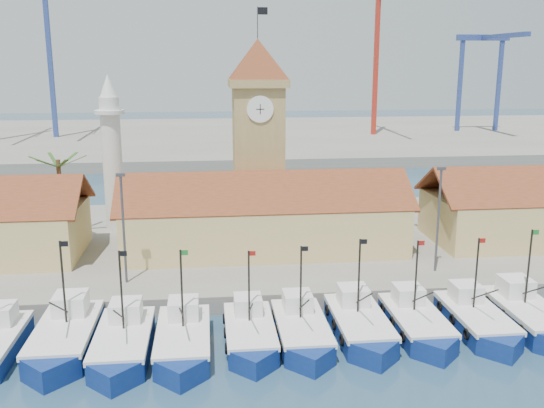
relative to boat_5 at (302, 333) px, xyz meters
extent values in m
plane|color=navy|center=(-1.01, -2.74, -0.74)|extent=(400.00, 400.00, 0.00)
cube|color=gray|center=(-1.01, 21.26, 0.01)|extent=(140.00, 32.00, 1.50)
cube|color=gray|center=(-1.01, 107.26, 0.26)|extent=(240.00, 80.00, 2.00)
cube|color=navy|center=(-16.09, 0.94, -0.20)|extent=(3.73, 8.44, 1.92)
cube|color=navy|center=(-16.09, -3.29, -0.20)|extent=(3.73, 3.73, 1.92)
cube|color=silver|center=(-16.09, 0.94, 0.76)|extent=(3.81, 8.68, 0.37)
cube|color=silver|center=(-16.09, 3.05, 1.61)|extent=(2.24, 2.35, 1.49)
cylinder|color=black|center=(-16.09, 1.47, 3.74)|extent=(0.15, 0.15, 5.97)
cube|color=black|center=(-15.82, 1.47, 6.51)|extent=(0.53, 0.02, 0.37)
cube|color=navy|center=(-12.11, -0.27, -0.23)|extent=(3.52, 7.96, 1.81)
cube|color=navy|center=(-12.11, -4.25, -0.23)|extent=(3.52, 3.52, 1.81)
cube|color=silver|center=(-12.11, -0.27, 0.67)|extent=(3.59, 8.18, 0.35)
cube|color=silver|center=(-12.11, 1.72, 1.47)|extent=(2.11, 2.21, 1.41)
cylinder|color=black|center=(-12.11, 0.23, 3.48)|extent=(0.14, 0.14, 5.63)
cube|color=black|center=(-11.85, 0.23, 6.10)|extent=(0.50, 0.02, 0.35)
cube|color=navy|center=(-8.15, -0.29, -0.24)|extent=(3.48, 7.88, 1.79)
cube|color=navy|center=(-8.15, -4.23, -0.24)|extent=(3.48, 3.48, 1.79)
cube|color=silver|center=(-8.15, -0.29, 0.66)|extent=(3.55, 8.10, 0.35)
cube|color=silver|center=(-8.15, 1.68, 1.45)|extent=(2.09, 2.19, 1.39)
cylinder|color=black|center=(-8.15, 0.21, 3.44)|extent=(0.14, 0.14, 5.57)
cube|color=#197226|center=(-7.90, 0.21, 6.03)|extent=(0.50, 0.02, 0.35)
cube|color=navy|center=(-3.61, 0.36, -0.27)|extent=(3.27, 7.41, 1.68)
cube|color=navy|center=(-3.61, -3.35, -0.27)|extent=(3.27, 3.27, 1.68)
cube|color=silver|center=(-3.61, 0.36, 0.57)|extent=(3.34, 7.61, 0.33)
cube|color=silver|center=(-3.61, 2.21, 1.32)|extent=(1.96, 2.06, 1.31)
cylinder|color=black|center=(-3.61, 0.82, 3.19)|extent=(0.13, 0.13, 5.24)
cube|color=#A5140F|center=(-3.37, 0.82, 5.62)|extent=(0.47, 0.02, 0.33)
cube|color=navy|center=(0.00, 0.38, -0.26)|extent=(3.37, 7.63, 1.73)
cube|color=navy|center=(0.00, -3.43, -0.26)|extent=(3.37, 3.37, 1.73)
cube|color=silver|center=(0.00, 0.38, 0.61)|extent=(3.44, 7.84, 0.34)
cube|color=silver|center=(0.00, 2.29, 1.38)|extent=(2.02, 2.12, 1.35)
cylinder|color=black|center=(0.00, 0.86, 3.31)|extent=(0.13, 0.13, 5.40)
cube|color=black|center=(0.24, 0.86, 5.82)|extent=(0.48, 0.02, 0.34)
cube|color=navy|center=(4.22, 0.79, -0.24)|extent=(3.49, 7.91, 1.80)
cube|color=navy|center=(4.22, -3.16, -0.24)|extent=(3.49, 3.49, 1.80)
cube|color=silver|center=(4.22, 0.79, 0.66)|extent=(3.56, 8.13, 0.35)
cube|color=silver|center=(4.22, 2.77, 1.46)|extent=(2.10, 2.20, 1.40)
cylinder|color=black|center=(4.22, 1.29, 3.46)|extent=(0.14, 0.14, 5.59)
cube|color=black|center=(4.47, 1.29, 6.05)|extent=(0.50, 0.02, 0.35)
cube|color=navy|center=(8.39, 0.80, -0.26)|extent=(3.37, 7.63, 1.73)
cube|color=navy|center=(8.39, -3.01, -0.26)|extent=(3.37, 3.37, 1.73)
cube|color=silver|center=(8.39, 0.80, 0.61)|extent=(3.44, 7.84, 0.34)
cube|color=silver|center=(8.39, 2.71, 1.38)|extent=(2.02, 2.12, 1.35)
cylinder|color=black|center=(8.39, 1.28, 3.31)|extent=(0.13, 0.13, 5.39)
cube|color=#A5140F|center=(8.63, 1.28, 5.81)|extent=(0.48, 0.02, 0.34)
cube|color=navy|center=(12.85, 0.74, -0.25)|extent=(3.40, 7.69, 1.75)
cube|color=navy|center=(12.85, -3.10, -0.25)|extent=(3.40, 3.40, 1.75)
cube|color=silver|center=(12.85, 0.74, 0.62)|extent=(3.47, 7.90, 0.34)
cube|color=silver|center=(12.85, 2.66, 1.40)|extent=(2.04, 2.14, 1.36)
cylinder|color=black|center=(12.85, 1.23, 3.34)|extent=(0.14, 0.14, 5.44)
cube|color=#A5140F|center=(13.09, 1.23, 5.87)|extent=(0.49, 0.02, 0.34)
cube|color=navy|center=(16.91, 0.92, -0.22)|extent=(3.62, 8.19, 1.86)
cube|color=silver|center=(16.91, 0.92, 0.71)|extent=(3.69, 8.42, 0.36)
cube|color=silver|center=(16.91, 2.97, 1.54)|extent=(2.17, 2.28, 1.45)
cylinder|color=black|center=(16.91, 1.44, 3.61)|extent=(0.14, 0.14, 5.79)
cube|color=#197226|center=(17.17, 1.44, 6.30)|extent=(0.52, 0.02, 0.36)
cube|color=tan|center=(-1.01, 17.26, 3.01)|extent=(26.00, 10.00, 4.50)
cube|color=brown|center=(-1.01, 14.76, 6.76)|extent=(27.04, 5.13, 3.21)
cube|color=brown|center=(-1.01, 19.76, 6.76)|extent=(27.04, 5.13, 3.21)
cube|color=tan|center=(-1.01, 23.26, 8.26)|extent=(5.00, 5.00, 15.00)
cube|color=tan|center=(-1.01, 23.26, 16.16)|extent=(5.80, 5.80, 0.80)
pyramid|color=brown|center=(-1.01, 23.26, 18.46)|extent=(5.80, 5.80, 4.00)
cylinder|color=white|center=(-1.01, 20.71, 13.76)|extent=(2.60, 0.15, 2.60)
cube|color=black|center=(-1.01, 20.63, 13.76)|extent=(0.08, 0.02, 1.00)
cube|color=black|center=(-1.01, 20.63, 13.76)|extent=(0.80, 0.02, 0.08)
cylinder|color=#3F3F44|center=(-1.01, 23.26, 21.96)|extent=(0.10, 0.10, 3.00)
cube|color=black|center=(-0.51, 23.26, 23.06)|extent=(1.00, 0.03, 0.70)
cylinder|color=silver|center=(-16.01, 25.26, 7.76)|extent=(2.00, 2.00, 14.00)
cylinder|color=silver|center=(-16.01, 25.26, 13.26)|extent=(3.00, 3.00, 0.40)
cone|color=silver|center=(-16.01, 25.26, 15.86)|extent=(1.80, 1.80, 2.40)
cylinder|color=brown|center=(-21.01, 23.26, 4.76)|extent=(0.44, 0.44, 8.00)
cube|color=#2B581E|center=(-19.61, 23.26, 8.56)|extent=(2.80, 0.35, 1.18)
cube|color=#2B581E|center=(-20.31, 24.47, 8.56)|extent=(1.71, 2.60, 1.18)
cube|color=#2B581E|center=(-21.71, 24.47, 8.56)|extent=(1.71, 2.60, 1.18)
cube|color=#2B581E|center=(-22.41, 23.26, 8.56)|extent=(2.80, 0.35, 1.18)
cube|color=#2B581E|center=(-21.71, 22.05, 8.56)|extent=(1.71, 2.60, 1.18)
cube|color=#2B581E|center=(-20.31, 22.05, 8.56)|extent=(1.71, 2.60, 1.18)
cylinder|color=#3F3F44|center=(-13.01, 9.26, 5.26)|extent=(0.20, 0.20, 9.00)
cube|color=#3F3F44|center=(-13.01, 9.26, 9.66)|extent=(0.70, 0.25, 0.25)
cylinder|color=#3F3F44|center=(12.99, 9.26, 5.26)|extent=(0.20, 0.20, 9.00)
cube|color=#3F3F44|center=(12.99, 9.26, 9.66)|extent=(0.70, 0.25, 0.25)
cube|color=#2D418B|center=(-40.62, 105.26, 19.45)|extent=(1.00, 1.00, 36.37)
cube|color=#B4281B|center=(33.24, 102.26, 18.19)|extent=(1.00, 1.00, 33.86)
cube|color=#2D418B|center=(55.99, 107.26, 12.26)|extent=(0.90, 0.90, 22.00)
cube|color=#2D418B|center=(65.99, 107.26, 12.26)|extent=(0.90, 0.90, 22.00)
cube|color=#2D418B|center=(60.99, 107.26, 23.76)|extent=(13.00, 1.40, 1.40)
cube|color=#2D418B|center=(60.99, 97.26, 23.76)|extent=(1.40, 22.00, 1.00)
camera|label=1|loc=(-6.25, -38.21, 18.35)|focal=40.00mm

